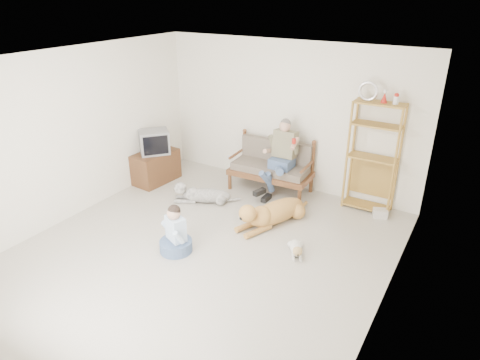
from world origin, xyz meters
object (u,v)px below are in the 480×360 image
Objects in this scene: loveseat at (272,165)px; etagere at (373,156)px; tv_stand at (156,167)px; golden_retriever at (271,213)px.

loveseat is 1.83m from etagere.
tv_stand reaches higher than golden_retriever.
golden_retriever is (2.71, -0.34, -0.10)m from tv_stand.
loveseat is 1.63× the size of tv_stand.
tv_stand is at bearing -165.66° from etagere.
golden_retriever is (0.58, -1.18, -0.29)m from loveseat.
loveseat is 0.99× the size of golden_retriever.
etagere is at bearing 69.99° from golden_retriever.
etagere is 2.32× the size of tv_stand.
loveseat is 0.70× the size of etagere.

